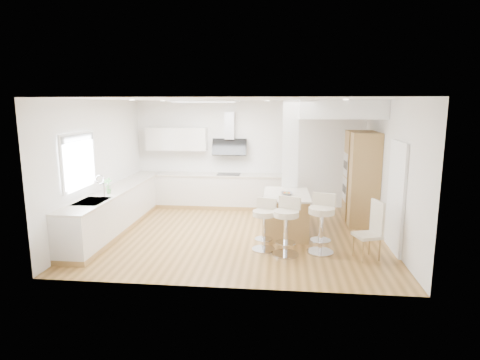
# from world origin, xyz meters

# --- Properties ---
(ground) EXTENTS (6.00, 6.00, 0.00)m
(ground) POSITION_xyz_m (0.00, 0.00, 0.00)
(ground) COLOR #A5773D
(ground) RESTS_ON ground
(ceiling) EXTENTS (6.00, 5.00, 0.02)m
(ceiling) POSITION_xyz_m (0.00, 0.00, 0.00)
(ceiling) COLOR white
(ceiling) RESTS_ON ground
(wall_back) EXTENTS (6.00, 0.04, 2.80)m
(wall_back) POSITION_xyz_m (0.00, 2.50, 1.40)
(wall_back) COLOR white
(wall_back) RESTS_ON ground
(wall_left) EXTENTS (0.04, 5.00, 2.80)m
(wall_left) POSITION_xyz_m (-3.00, 0.00, 1.40)
(wall_left) COLOR white
(wall_left) RESTS_ON ground
(wall_right) EXTENTS (0.04, 5.00, 2.80)m
(wall_right) POSITION_xyz_m (3.00, 0.00, 1.40)
(wall_right) COLOR white
(wall_right) RESTS_ON ground
(skylight) EXTENTS (4.10, 2.10, 0.06)m
(skylight) POSITION_xyz_m (-0.79, 0.60, 2.77)
(skylight) COLOR white
(skylight) RESTS_ON ground
(window_left) EXTENTS (0.06, 1.28, 1.07)m
(window_left) POSITION_xyz_m (-2.96, -0.90, 1.69)
(window_left) COLOR white
(window_left) RESTS_ON ground
(doorway_right) EXTENTS (0.05, 1.00, 2.10)m
(doorway_right) POSITION_xyz_m (2.97, -0.60, 1.00)
(doorway_right) COLOR #4B433B
(doorway_right) RESTS_ON ground
(counter_left) EXTENTS (0.63, 4.50, 1.35)m
(counter_left) POSITION_xyz_m (-2.70, 0.23, 0.46)
(counter_left) COLOR #A57F47
(counter_left) RESTS_ON ground
(counter_back) EXTENTS (3.62, 0.63, 2.50)m
(counter_back) POSITION_xyz_m (-0.91, 2.22, 0.70)
(counter_back) COLOR #A57F47
(counter_back) RESTS_ON ground
(pillar) EXTENTS (0.35, 0.35, 2.80)m
(pillar) POSITION_xyz_m (1.05, 0.95, 1.40)
(pillar) COLOR white
(pillar) RESTS_ON ground
(soffit) EXTENTS (1.78, 2.20, 0.40)m
(soffit) POSITION_xyz_m (2.10, 1.40, 2.60)
(soffit) COLOR white
(soffit) RESTS_ON ground
(oven_column) EXTENTS (0.63, 1.21, 2.10)m
(oven_column) POSITION_xyz_m (2.68, 1.23, 1.05)
(oven_column) COLOR #A57F47
(oven_column) RESTS_ON ground
(peninsula) EXTENTS (0.96, 1.44, 0.93)m
(peninsula) POSITION_xyz_m (0.98, 0.18, 0.44)
(peninsula) COLOR #A57F47
(peninsula) RESTS_ON ground
(bar_stool_a) EXTENTS (0.54, 0.54, 0.97)m
(bar_stool_a) POSITION_xyz_m (0.56, -0.84, 0.55)
(bar_stool_a) COLOR silver
(bar_stool_a) RESTS_ON ground
(bar_stool_b) EXTENTS (0.61, 0.61, 1.06)m
(bar_stool_b) POSITION_xyz_m (0.97, -1.05, 0.59)
(bar_stool_b) COLOR silver
(bar_stool_b) RESTS_ON ground
(bar_stool_c) EXTENTS (0.62, 0.62, 1.10)m
(bar_stool_c) POSITION_xyz_m (1.61, -0.88, 0.62)
(bar_stool_c) COLOR silver
(bar_stool_c) RESTS_ON ground
(dining_chair) EXTENTS (0.52, 0.52, 1.05)m
(dining_chair) POSITION_xyz_m (2.47, -1.06, 0.56)
(dining_chair) COLOR beige
(dining_chair) RESTS_ON ground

